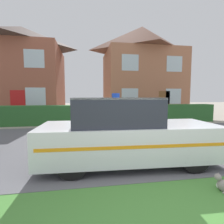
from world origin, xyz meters
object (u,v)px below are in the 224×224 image
object	(u,v)px
police_car	(126,133)
cat	(223,184)
house_right	(142,70)
house_left	(23,71)

from	to	relation	value
police_car	cat	world-z (taller)	police_car
police_car	house_right	distance (m)	13.94
cat	house_left	bearing A→B (deg)	-14.58
police_car	cat	distance (m)	2.17
police_car	cat	size ratio (longest dim) A/B	12.08
police_car	house_left	xyz separation A→B (m)	(-6.26, 12.63, 3.14)
cat	house_right	size ratio (longest dim) A/B	0.04
cat	police_car	bearing A→B (deg)	-0.47
house_left	house_right	world-z (taller)	house_right
house_right	police_car	bearing A→B (deg)	-110.33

